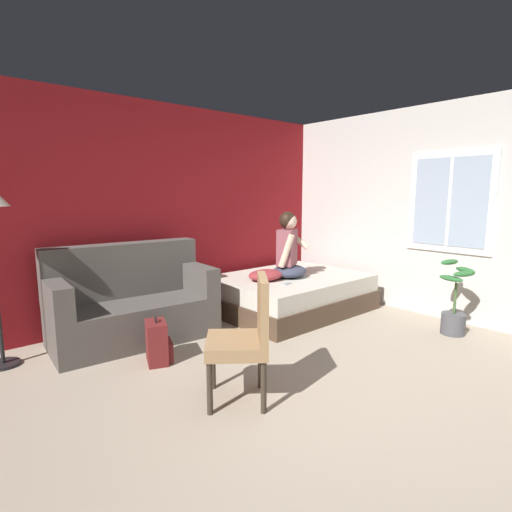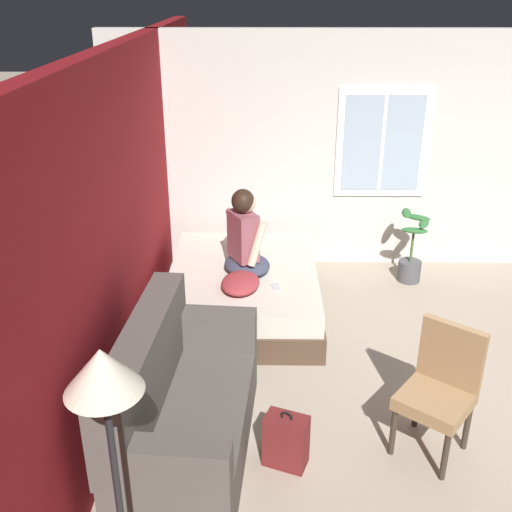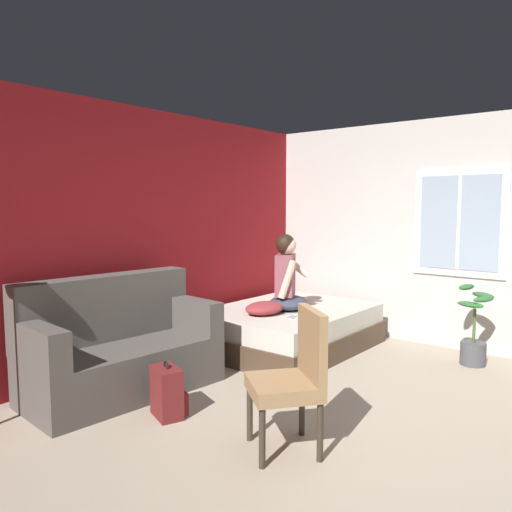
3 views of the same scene
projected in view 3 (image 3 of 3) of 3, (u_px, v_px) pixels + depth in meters
ground_plane at (380, 451)px, 3.43m from camera, size 40.00×40.00×0.00m
wall_back_accent at (118, 238)px, 5.13m from camera, size 10.70×0.16×2.70m
wall_side_with_window at (498, 235)px, 5.56m from camera, size 0.19×7.11×2.70m
bed at (288, 328)px, 5.89m from camera, size 1.99×1.54×0.48m
couch at (119, 349)px, 4.51m from camera, size 1.76×0.95×1.04m
side_chair at (294, 375)px, 3.40m from camera, size 0.65×0.65×0.98m
person_seated at (287, 279)px, 5.76m from camera, size 0.67×0.63×0.88m
backpack at (168, 393)px, 3.98m from camera, size 0.31×0.34×0.46m
throw_pillow at (265, 308)px, 5.52m from camera, size 0.52×0.41×0.14m
cell_phone at (292, 317)px, 5.35m from camera, size 0.16×0.10×0.01m
potted_plant at (474, 337)px, 5.26m from camera, size 0.39×0.37×0.85m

